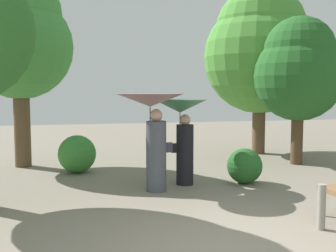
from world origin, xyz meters
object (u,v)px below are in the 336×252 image
object	(u,v)px
person_left	(152,119)
tree_near_left	(19,37)
path_marker_post	(322,207)
tree_near_right	(260,49)
tree_mid_right	(299,69)
person_right	(182,122)

from	to	relation	value
person_left	tree_near_left	world-z (taller)	tree_near_left
person_left	path_marker_post	size ratio (longest dim) A/B	2.91
tree_near_right	tree_mid_right	bearing A→B (deg)	-84.11
tree_near_left	person_right	bearing A→B (deg)	-39.37
person_right	path_marker_post	world-z (taller)	person_right
path_marker_post	tree_near_left	bearing A→B (deg)	128.32
person_right	tree_mid_right	distance (m)	4.33
person_left	person_right	bearing A→B (deg)	-61.86
tree_near_left	tree_near_right	bearing A→B (deg)	5.22
tree_near_left	tree_near_right	distance (m)	7.27
person_left	tree_mid_right	distance (m)	5.12
tree_mid_right	tree_near_left	bearing A→B (deg)	169.80
tree_near_right	tree_mid_right	size ratio (longest dim) A/B	1.32
tree_near_right	tree_mid_right	xyz separation A→B (m)	(0.21, -2.00, -0.73)
person_left	tree_mid_right	size ratio (longest dim) A/B	0.49
tree_near_right	path_marker_post	xyz separation A→B (m)	(-2.28, -6.94, -3.04)
person_left	tree_near_left	xyz separation A→B (m)	(-2.93, 3.43, 1.99)
tree_near_left	tree_mid_right	xyz separation A→B (m)	(7.45, -1.34, -0.83)
person_left	path_marker_post	world-z (taller)	person_left
tree_near_right	path_marker_post	size ratio (longest dim) A/B	7.82
tree_mid_right	person_left	bearing A→B (deg)	-155.17
tree_near_right	tree_mid_right	distance (m)	2.14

